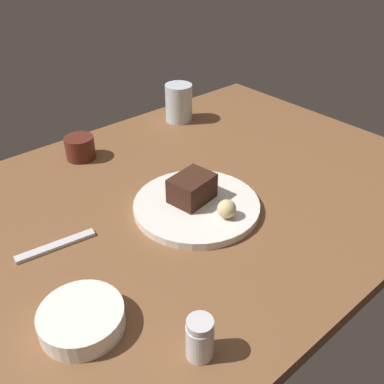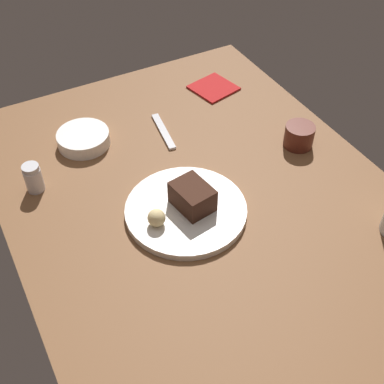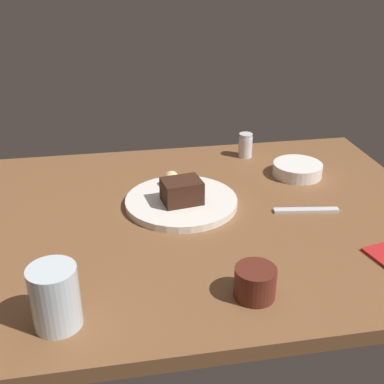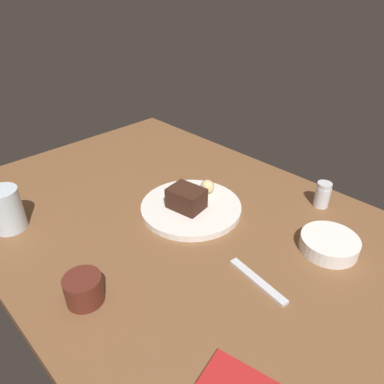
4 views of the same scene
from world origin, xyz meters
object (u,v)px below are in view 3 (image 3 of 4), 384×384
(chocolate_cake_slice, at_px, (182,191))
(coffee_cup, at_px, (255,282))
(bread_roll, at_px, (172,178))
(salt_shaker, at_px, (245,145))
(dessert_plate, at_px, (181,202))
(water_glass, at_px, (55,297))
(side_bowl, at_px, (297,169))
(dessert_spoon, at_px, (306,210))

(chocolate_cake_slice, xyz_separation_m, coffee_cup, (0.07, -0.34, -0.02))
(bread_roll, bearing_deg, salt_shaker, 38.24)
(chocolate_cake_slice, bearing_deg, dessert_plate, 86.47)
(water_glass, bearing_deg, side_bowl, 39.37)
(water_glass, height_order, dessert_spoon, water_glass)
(dessert_spoon, bearing_deg, chocolate_cake_slice, 174.70)
(chocolate_cake_slice, bearing_deg, salt_shaker, 50.71)
(water_glass, xyz_separation_m, dessert_spoon, (0.54, 0.29, -0.05))
(coffee_cup, distance_m, dessert_spoon, 0.34)
(bread_roll, relative_size, side_bowl, 0.29)
(side_bowl, bearing_deg, dessert_plate, -161.09)
(salt_shaker, xyz_separation_m, coffee_cup, (-0.16, -0.62, -0.01))
(salt_shaker, bearing_deg, dessert_plate, -130.79)
(dessert_plate, distance_m, salt_shaker, 0.35)
(salt_shaker, distance_m, side_bowl, 0.18)
(water_glass, distance_m, dessert_spoon, 0.61)
(coffee_cup, xyz_separation_m, dessert_spoon, (0.21, 0.27, -0.03))
(side_bowl, distance_m, coffee_cup, 0.54)
(salt_shaker, relative_size, coffee_cup, 0.96)
(bread_roll, xyz_separation_m, water_glass, (-0.25, -0.45, 0.02))
(coffee_cup, bearing_deg, dessert_plate, 101.69)
(bread_roll, bearing_deg, dessert_plate, -80.55)
(chocolate_cake_slice, relative_size, side_bowl, 0.68)
(chocolate_cake_slice, height_order, bread_roll, chocolate_cake_slice)
(bread_roll, distance_m, coffee_cup, 0.44)
(dessert_plate, distance_m, side_bowl, 0.35)
(dessert_plate, height_order, coffee_cup, coffee_cup)
(salt_shaker, height_order, dessert_spoon, salt_shaker)
(chocolate_cake_slice, bearing_deg, water_glass, -125.98)
(chocolate_cake_slice, relative_size, water_glass, 0.82)
(side_bowl, bearing_deg, chocolate_cake_slice, -158.75)
(bread_roll, height_order, water_glass, water_glass)
(side_bowl, xyz_separation_m, dessert_spoon, (-0.05, -0.20, -0.01))
(bread_roll, height_order, dessert_spoon, bread_roll)
(dessert_plate, relative_size, dessert_spoon, 1.77)
(water_glass, bearing_deg, coffee_cup, 2.39)
(salt_shaker, distance_m, coffee_cup, 0.64)
(chocolate_cake_slice, bearing_deg, side_bowl, 21.25)
(water_glass, height_order, coffee_cup, water_glass)
(dessert_plate, relative_size, bread_roll, 6.97)
(side_bowl, bearing_deg, coffee_cup, -118.72)
(chocolate_cake_slice, height_order, water_glass, water_glass)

